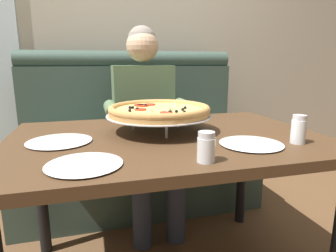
{
  "coord_description": "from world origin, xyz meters",
  "views": [
    {
      "loc": [
        -0.32,
        -1.18,
        1.04
      ],
      "look_at": [
        0.0,
        -0.0,
        0.77
      ],
      "focal_mm": 30.69,
      "sensor_mm": 36.0,
      "label": 1
    }
  ],
  "objects_px": {
    "pizza": "(159,111)",
    "shaker_oregano": "(206,149)",
    "plate_far_side": "(251,142)",
    "plate_near_left": "(84,163)",
    "shaker_parmesan": "(298,131)",
    "booth_bench": "(136,148)",
    "diner_main": "(146,114)",
    "dining_table": "(167,153)",
    "plate_near_right": "(59,140)"
  },
  "relations": [
    {
      "from": "shaker_oregano",
      "to": "plate_near_left",
      "type": "relative_size",
      "value": 0.42
    },
    {
      "from": "diner_main",
      "to": "plate_far_side",
      "type": "distance_m",
      "value": 0.92
    },
    {
      "from": "diner_main",
      "to": "plate_near_right",
      "type": "bearing_deg",
      "value": -126.26
    },
    {
      "from": "pizza",
      "to": "plate_near_left",
      "type": "relative_size",
      "value": 2.03
    },
    {
      "from": "plate_near_right",
      "to": "plate_near_left",
      "type": "bearing_deg",
      "value": -71.8
    },
    {
      "from": "shaker_oregano",
      "to": "plate_far_side",
      "type": "distance_m",
      "value": 0.28
    },
    {
      "from": "dining_table",
      "to": "plate_near_right",
      "type": "bearing_deg",
      "value": 179.23
    },
    {
      "from": "plate_far_side",
      "to": "diner_main",
      "type": "bearing_deg",
      "value": 105.53
    },
    {
      "from": "pizza",
      "to": "shaker_parmesan",
      "type": "xyz_separation_m",
      "value": [
        0.48,
        -0.34,
        -0.05
      ]
    },
    {
      "from": "booth_bench",
      "to": "shaker_parmesan",
      "type": "bearing_deg",
      "value": -68.34
    },
    {
      "from": "pizza",
      "to": "shaker_oregano",
      "type": "bearing_deg",
      "value": -84.06
    },
    {
      "from": "diner_main",
      "to": "plate_near_right",
      "type": "relative_size",
      "value": 4.99
    },
    {
      "from": "shaker_oregano",
      "to": "plate_near_left",
      "type": "height_order",
      "value": "shaker_oregano"
    },
    {
      "from": "booth_bench",
      "to": "plate_near_left",
      "type": "height_order",
      "value": "booth_bench"
    },
    {
      "from": "plate_far_side",
      "to": "plate_near_left",
      "type": "bearing_deg",
      "value": -173.61
    },
    {
      "from": "plate_far_side",
      "to": "shaker_parmesan",
      "type": "bearing_deg",
      "value": -7.69
    },
    {
      "from": "plate_near_right",
      "to": "pizza",
      "type": "bearing_deg",
      "value": 10.31
    },
    {
      "from": "pizza",
      "to": "plate_near_right",
      "type": "relative_size",
      "value": 1.9
    },
    {
      "from": "shaker_parmesan",
      "to": "plate_far_side",
      "type": "xyz_separation_m",
      "value": [
        -0.19,
        0.03,
        -0.04
      ]
    },
    {
      "from": "plate_near_left",
      "to": "shaker_parmesan",
      "type": "bearing_deg",
      "value": 3.09
    },
    {
      "from": "booth_bench",
      "to": "plate_near_right",
      "type": "height_order",
      "value": "booth_bench"
    },
    {
      "from": "diner_main",
      "to": "shaker_parmesan",
      "type": "xyz_separation_m",
      "value": [
        0.44,
        -0.91,
        0.06
      ]
    },
    {
      "from": "booth_bench",
      "to": "plate_near_left",
      "type": "relative_size",
      "value": 7.03
    },
    {
      "from": "pizza",
      "to": "plate_near_right",
      "type": "bearing_deg",
      "value": -169.69
    },
    {
      "from": "booth_bench",
      "to": "dining_table",
      "type": "bearing_deg",
      "value": -90.0
    },
    {
      "from": "dining_table",
      "to": "plate_far_side",
      "type": "height_order",
      "value": "plate_far_side"
    },
    {
      "from": "diner_main",
      "to": "plate_near_left",
      "type": "bearing_deg",
      "value": -111.59
    },
    {
      "from": "plate_near_right",
      "to": "plate_far_side",
      "type": "bearing_deg",
      "value": -17.9
    },
    {
      "from": "diner_main",
      "to": "pizza",
      "type": "xyz_separation_m",
      "value": [
        -0.05,
        -0.57,
        0.11
      ]
    },
    {
      "from": "pizza",
      "to": "shaker_oregano",
      "type": "height_order",
      "value": "pizza"
    },
    {
      "from": "shaker_parmesan",
      "to": "shaker_oregano",
      "type": "relative_size",
      "value": 1.14
    },
    {
      "from": "shaker_oregano",
      "to": "plate_near_right",
      "type": "distance_m",
      "value": 0.6
    },
    {
      "from": "shaker_oregano",
      "to": "plate_far_side",
      "type": "xyz_separation_m",
      "value": [
        0.24,
        0.13,
        -0.03
      ]
    },
    {
      "from": "diner_main",
      "to": "pizza",
      "type": "distance_m",
      "value": 0.58
    },
    {
      "from": "dining_table",
      "to": "plate_near_left",
      "type": "xyz_separation_m",
      "value": [
        -0.35,
        -0.3,
        0.09
      ]
    },
    {
      "from": "pizza",
      "to": "plate_near_right",
      "type": "xyz_separation_m",
      "value": [
        -0.43,
        -0.08,
        -0.09
      ]
    },
    {
      "from": "dining_table",
      "to": "shaker_parmesan",
      "type": "xyz_separation_m",
      "value": [
        0.47,
        -0.25,
        0.13
      ]
    },
    {
      "from": "diner_main",
      "to": "plate_far_side",
      "type": "relative_size",
      "value": 5.19
    },
    {
      "from": "pizza",
      "to": "booth_bench",
      "type": "bearing_deg",
      "value": 88.97
    },
    {
      "from": "pizza",
      "to": "shaker_oregano",
      "type": "relative_size",
      "value": 4.87
    },
    {
      "from": "plate_near_right",
      "to": "dining_table",
      "type": "bearing_deg",
      "value": -0.77
    },
    {
      "from": "pizza",
      "to": "dining_table",
      "type": "bearing_deg",
      "value": -79.87
    },
    {
      "from": "dining_table",
      "to": "shaker_oregano",
      "type": "bearing_deg",
      "value": -85.05
    },
    {
      "from": "plate_far_side",
      "to": "shaker_oregano",
      "type": "bearing_deg",
      "value": -151.16
    },
    {
      "from": "diner_main",
      "to": "plate_far_side",
      "type": "xyz_separation_m",
      "value": [
        0.25,
        -0.88,
        0.03
      ]
    },
    {
      "from": "booth_bench",
      "to": "plate_far_side",
      "type": "xyz_separation_m",
      "value": [
        0.28,
        -1.15,
        0.34
      ]
    },
    {
      "from": "shaker_parmesan",
      "to": "plate_near_right",
      "type": "distance_m",
      "value": 0.95
    },
    {
      "from": "dining_table",
      "to": "diner_main",
      "type": "xyz_separation_m",
      "value": [
        0.03,
        0.66,
        0.06
      ]
    },
    {
      "from": "booth_bench",
      "to": "shaker_parmesan",
      "type": "height_order",
      "value": "booth_bench"
    },
    {
      "from": "shaker_parmesan",
      "to": "shaker_oregano",
      "type": "distance_m",
      "value": 0.45
    }
  ]
}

